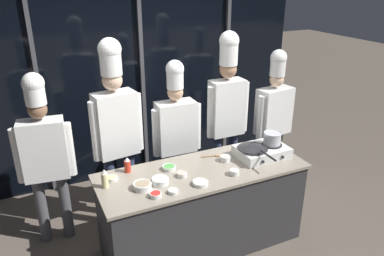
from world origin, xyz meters
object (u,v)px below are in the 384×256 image
prep_bowl_mushrooms (142,186)px  serving_spoon_slotted (215,156)px  prep_bowl_shrimp (182,174)px  prep_bowl_noodles (225,158)px  frying_pan (253,146)px  prep_bowl_garlic (160,180)px  prep_bowl_onion (234,172)px  chef_pastry (227,104)px  chef_head (44,150)px  stock_pot (272,138)px  prep_bowl_scallions (169,167)px  chef_sous (116,121)px  chef_apprentice (274,112)px  prep_bowl_bell_pepper (155,194)px  chef_line (176,128)px  squeeze_bottle_chili (127,165)px  portable_stove (262,151)px  squeeze_bottle_oil (105,179)px  prep_bowl_bean_sprouts (200,183)px  prep_bowl_rice (173,191)px  prep_bowl_ginger (112,178)px

prep_bowl_mushrooms → serving_spoon_slotted: bearing=17.8°
serving_spoon_slotted → prep_bowl_shrimp: bearing=-153.5°
prep_bowl_noodles → prep_bowl_mushrooms: bearing=-171.0°
frying_pan → prep_bowl_garlic: frying_pan is taller
prep_bowl_onion → chef_pastry: 1.15m
frying_pan → serving_spoon_slotted: frying_pan is taller
chef_head → serving_spoon_slotted: bearing=168.8°
stock_pot → prep_bowl_garlic: bearing=-177.1°
prep_bowl_garlic → prep_bowl_scallions: bearing=51.0°
frying_pan → prep_bowl_shrimp: size_ratio=5.73×
chef_sous → serving_spoon_slotted: bearing=139.9°
prep_bowl_garlic → chef_apprentice: (1.84, 0.79, 0.11)m
prep_bowl_garlic → chef_pastry: (1.18, 0.84, 0.30)m
prep_bowl_bell_pepper → chef_line: (0.63, 1.03, 0.12)m
serving_spoon_slotted → chef_apprentice: (1.13, 0.52, 0.13)m
squeeze_bottle_chili → chef_sous: bearing=86.1°
prep_bowl_noodles → portable_stove: bearing=-9.8°
squeeze_bottle_oil → prep_bowl_onion: squeeze_bottle_oil is taller
prep_bowl_shrimp → prep_bowl_bean_sprouts: bearing=-65.8°
frying_pan → squeeze_bottle_chili: bearing=167.4°
chef_sous → prep_bowl_bean_sprouts: bearing=108.5°
prep_bowl_scallions → prep_bowl_rice: 0.43m
prep_bowl_onion → prep_bowl_bean_sprouts: size_ratio=0.65×
prep_bowl_rice → prep_bowl_garlic: 0.20m
chef_pastry → stock_pot: bearing=97.5°
squeeze_bottle_oil → prep_bowl_bell_pepper: size_ratio=1.67×
chef_head → prep_bowl_rice: bearing=140.7°
chef_apprentice → frying_pan: bearing=34.4°
squeeze_bottle_chili → prep_bowl_ginger: squeeze_bottle_chili is taller
stock_pot → chef_apprentice: chef_apprentice is taller
squeeze_bottle_oil → prep_bowl_bean_sprouts: size_ratio=1.25×
prep_bowl_noodles → chef_line: 0.76m
prep_bowl_bean_sprouts → prep_bowl_shrimp: size_ratio=1.53×
portable_stove → prep_bowl_noodles: size_ratio=4.94×
prep_bowl_scallions → prep_bowl_shrimp: bearing=-71.2°
prep_bowl_ginger → prep_bowl_garlic: bearing=-33.2°
prep_bowl_noodles → prep_bowl_shrimp: bearing=-168.9°
prep_bowl_scallions → prep_bowl_shrimp: 0.19m
prep_bowl_ginger → stock_pot: bearing=-6.4°
chef_head → chef_line: (1.42, 0.03, -0.03)m
prep_bowl_ginger → chef_apprentice: (2.22, 0.54, 0.12)m
portable_stove → stock_pot: 0.18m
prep_bowl_mushrooms → serving_spoon_slotted: prep_bowl_mushrooms is taller
prep_bowl_bell_pepper → frying_pan: bearing=12.0°
prep_bowl_noodles → frying_pan: bearing=-14.7°
stock_pot → chef_line: bearing=134.4°
stock_pot → prep_bowl_bell_pepper: (-1.39, -0.25, -0.16)m
chef_head → chef_apprentice: 2.75m
frying_pan → stock_pot: size_ratio=2.56×
prep_bowl_noodles → prep_bowl_onion: (-0.06, -0.28, -0.00)m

